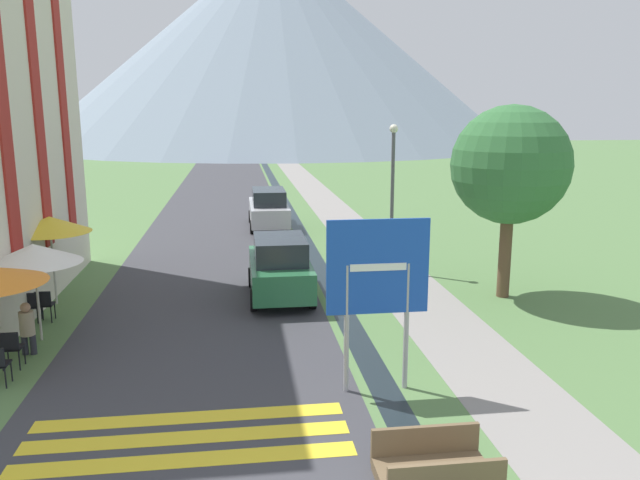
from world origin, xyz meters
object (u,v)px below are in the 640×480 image
object	(u,v)px
road_sign	(378,280)
cafe_umbrella_middle_white	(34,254)
cafe_chair_near_left	(11,346)
cafe_chair_far_left	(44,303)
parked_car_near	(280,267)
streetlamp	(392,185)
parked_car_far	(269,208)
cafe_chair_far_right	(32,305)
person_seated_near	(27,326)
footbridge	(435,470)
cafe_umbrella_rear_yellow	(50,225)
tree_by_path	(510,165)

from	to	relation	value
road_sign	cafe_umbrella_middle_white	xyz separation A→B (m)	(-7.33, 3.68, -0.11)
cafe_chair_near_left	cafe_chair_far_left	xyz separation A→B (m)	(-0.19, 3.05, 0.00)
parked_car_near	cafe_chair_near_left	xyz separation A→B (m)	(-5.99, -4.42, -0.39)
streetlamp	parked_car_far	bearing A→B (deg)	113.31
parked_car_near	cafe_chair_near_left	world-z (taller)	parked_car_near
cafe_chair_far_right	streetlamp	bearing A→B (deg)	12.12
parked_car_near	person_seated_near	xyz separation A→B (m)	(-5.90, -3.61, -0.24)
road_sign	parked_car_near	xyz separation A→B (m)	(-1.43, 6.40, -1.32)
road_sign	footbridge	xyz separation A→B (m)	(0.17, -3.21, -2.00)
parked_car_near	cafe_umbrella_rear_yellow	size ratio (longest dim) A/B	1.56
cafe_chair_far_right	cafe_umbrella_middle_white	distance (m)	2.12
footbridge	cafe_umbrella_rear_yellow	distance (m)	12.79
cafe_chair_far_right	cafe_umbrella_middle_white	xyz separation A→B (m)	(0.56, -1.25, 1.61)
footbridge	cafe_chair_far_right	bearing A→B (deg)	134.70
cafe_chair_near_left	person_seated_near	distance (m)	0.83
parked_car_near	parked_car_far	xyz separation A→B (m)	(0.25, 11.09, 0.00)
cafe_umbrella_rear_yellow	person_seated_near	xyz separation A→B (m)	(0.43, -3.80, -1.62)
parked_car_far	person_seated_near	world-z (taller)	parked_car_far
tree_by_path	road_sign	bearing A→B (deg)	-132.04
footbridge	tree_by_path	distance (m)	10.75
streetlamp	cafe_umbrella_rear_yellow	bearing A→B (deg)	-167.26
footbridge	tree_by_path	world-z (taller)	tree_by_path
parked_car_far	cafe_chair_far_left	distance (m)	14.03
cafe_umbrella_middle_white	streetlamp	distance (m)	11.18
cafe_umbrella_middle_white	tree_by_path	size ratio (longest dim) A/B	0.42
footbridge	cafe_umbrella_rear_yellow	world-z (taller)	cafe_umbrella_rear_yellow
person_seated_near	parked_car_near	bearing A→B (deg)	31.41
cafe_umbrella_middle_white	road_sign	bearing A→B (deg)	-26.69
footbridge	tree_by_path	size ratio (longest dim) A/B	0.31
parked_car_near	tree_by_path	size ratio (longest dim) A/B	0.70
cafe_chair_far_right	cafe_umbrella_middle_white	world-z (taller)	cafe_umbrella_middle_white
cafe_chair_near_left	cafe_umbrella_rear_yellow	distance (m)	4.96
person_seated_near	tree_by_path	distance (m)	13.13
cafe_umbrella_rear_yellow	cafe_chair_far_right	bearing A→B (deg)	-94.44
cafe_umbrella_middle_white	cafe_chair_far_left	bearing A→B (deg)	101.83
cafe_umbrella_rear_yellow	streetlamp	distance (m)	10.55
cafe_chair_far_left	streetlamp	size ratio (longest dim) A/B	0.17
road_sign	cafe_umbrella_middle_white	size ratio (longest dim) A/B	1.45
cafe_chair_near_left	cafe_chair_far_right	bearing A→B (deg)	112.85
road_sign	person_seated_near	xyz separation A→B (m)	(-7.33, 2.80, -1.56)
streetlamp	tree_by_path	distance (m)	4.27
cafe_umbrella_rear_yellow	person_seated_near	world-z (taller)	cafe_umbrella_rear_yellow
parked_car_near	footbridge	bearing A→B (deg)	-80.55
person_seated_near	parked_car_far	bearing A→B (deg)	67.28
footbridge	cafe_umbrella_middle_white	size ratio (longest dim) A/B	0.72
parked_car_far	streetlamp	world-z (taller)	streetlamp
road_sign	cafe_umbrella_rear_yellow	distance (m)	10.19
footbridge	parked_car_near	world-z (taller)	parked_car_near
cafe_umbrella_middle_white	cafe_umbrella_rear_yellow	distance (m)	2.96
cafe_chair_far_left	streetlamp	world-z (taller)	streetlamp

